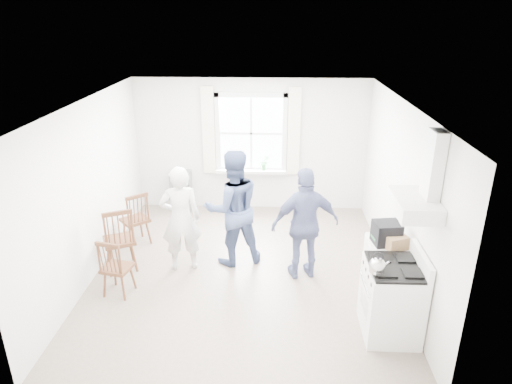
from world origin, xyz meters
name	(u,v)px	position (x,y,z in m)	size (l,w,h in m)	color
room_shell	(243,193)	(0.00, 0.00, 1.30)	(4.62, 5.12, 2.64)	gray
window_assembly	(251,138)	(0.00, 2.45, 1.46)	(1.88, 0.24, 1.70)	white
range_hood	(421,191)	(2.07, -1.35, 1.90)	(0.45, 0.76, 0.94)	silver
shelf_unit	(181,190)	(-1.40, 2.33, 0.40)	(0.40, 0.30, 0.80)	slate
gas_stove	(392,299)	(1.91, -1.35, 0.48)	(0.68, 0.76, 1.12)	white
kettle	(377,266)	(1.64, -1.52, 1.04)	(0.19, 0.19, 0.27)	silver
low_cabinet	(385,271)	(1.98, -0.65, 0.45)	(0.50, 0.55, 0.90)	silver
stereo_stack	(387,233)	(1.93, -0.70, 1.05)	(0.37, 0.34, 0.30)	black
cardboard_box	(396,242)	(2.03, -0.83, 0.99)	(0.27, 0.19, 0.17)	#957148
windsor_chair_a	(119,234)	(-1.85, -0.09, 0.65)	(0.59, 0.59, 1.07)	#482717
windsor_chair_b	(112,263)	(-1.75, -0.74, 0.54)	(0.45, 0.44, 0.89)	#482717
windsor_chair_c	(137,214)	(-1.83, 0.75, 0.59)	(0.57, 0.57, 0.97)	#482717
person_left	(181,219)	(-0.94, 0.07, 0.84)	(0.61, 0.61, 1.67)	silver
person_mid	(233,208)	(-0.17, 0.31, 0.93)	(0.90, 0.90, 1.85)	#3F4E76
person_right	(305,224)	(0.92, -0.08, 0.86)	(1.01, 1.01, 1.72)	navy
potted_plant	(265,162)	(0.27, 2.36, 1.01)	(0.17, 0.17, 0.31)	#337337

